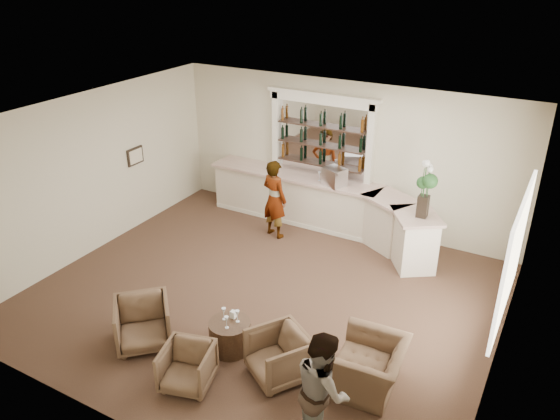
% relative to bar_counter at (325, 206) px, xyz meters
% --- Properties ---
extents(ground, '(8.00, 8.00, 0.00)m').
position_rel_bar_counter_xyz_m(ground, '(0.16, -3.00, -0.57)').
color(ground, brown).
rests_on(ground, ground).
extents(room_shell, '(8.04, 7.02, 3.32)m').
position_rel_bar_counter_xyz_m(room_shell, '(0.33, -2.29, 1.77)').
color(room_shell, beige).
rests_on(room_shell, ground).
extents(bar_counter, '(5.72, 1.80, 1.14)m').
position_rel_bar_counter_xyz_m(bar_counter, '(0.00, 0.00, 0.00)').
color(bar_counter, white).
rests_on(bar_counter, ground).
extents(back_bar_alcove, '(2.64, 0.25, 3.00)m').
position_rel_bar_counter_xyz_m(back_bar_alcove, '(-0.34, 0.41, 1.46)').
color(back_bar_alcove, white).
rests_on(back_bar_alcove, ground).
extents(cocktail_table, '(0.66, 0.66, 0.50)m').
position_rel_bar_counter_xyz_m(cocktail_table, '(0.47, -4.51, -0.32)').
color(cocktail_table, '#46311E').
rests_on(cocktail_table, ground).
extents(sommelier, '(0.73, 0.58, 1.76)m').
position_rel_bar_counter_xyz_m(sommelier, '(-0.84, -0.81, 0.30)').
color(sommelier, gray).
rests_on(sommelier, ground).
extents(guest, '(1.01, 1.04, 1.68)m').
position_rel_bar_counter_xyz_m(guest, '(2.49, -5.44, 0.27)').
color(guest, gray).
rests_on(guest, ground).
extents(armchair_left, '(1.20, 1.20, 0.78)m').
position_rel_bar_counter_xyz_m(armchair_left, '(-0.80, -5.07, -0.18)').
color(armchair_left, brown).
rests_on(armchair_left, ground).
extents(armchair_center, '(0.87, 0.88, 0.66)m').
position_rel_bar_counter_xyz_m(armchair_center, '(0.38, -5.47, -0.25)').
color(armchair_center, brown).
rests_on(armchair_center, ground).
extents(armchair_right, '(1.12, 1.13, 0.75)m').
position_rel_bar_counter_xyz_m(armchair_right, '(1.44, -4.68, -0.20)').
color(armchair_right, brown).
rests_on(armchair_right, ground).
extents(armchair_far, '(1.05, 1.18, 0.72)m').
position_rel_bar_counter_xyz_m(armchair_far, '(2.67, -4.22, -0.22)').
color(armchair_far, brown).
rests_on(armchair_far, ground).
extents(espresso_machine, '(0.56, 0.52, 0.39)m').
position_rel_bar_counter_xyz_m(espresso_machine, '(0.22, -0.05, 0.76)').
color(espresso_machine, silver).
rests_on(espresso_machine, bar_counter).
extents(flower_vase, '(0.30, 0.30, 1.15)m').
position_rel_bar_counter_xyz_m(flower_vase, '(2.32, -0.66, 1.21)').
color(flower_vase, black).
rests_on(flower_vase, bar_counter).
extents(wine_glass_bar_left, '(0.07, 0.07, 0.21)m').
position_rel_bar_counter_xyz_m(wine_glass_bar_left, '(0.22, 0.07, 0.67)').
color(wine_glass_bar_left, white).
rests_on(wine_glass_bar_left, bar_counter).
extents(wine_glass_bar_right, '(0.07, 0.07, 0.21)m').
position_rel_bar_counter_xyz_m(wine_glass_bar_right, '(-0.17, 0.03, 0.67)').
color(wine_glass_bar_right, white).
rests_on(wine_glass_bar_right, bar_counter).
extents(wine_glass_tbl_a, '(0.07, 0.07, 0.21)m').
position_rel_bar_counter_xyz_m(wine_glass_tbl_a, '(0.35, -4.48, 0.03)').
color(wine_glass_tbl_a, white).
rests_on(wine_glass_tbl_a, cocktail_table).
extents(wine_glass_tbl_b, '(0.07, 0.07, 0.21)m').
position_rel_bar_counter_xyz_m(wine_glass_tbl_b, '(0.57, -4.43, 0.03)').
color(wine_glass_tbl_b, white).
rests_on(wine_glass_tbl_b, cocktail_table).
extents(wine_glass_tbl_c, '(0.07, 0.07, 0.21)m').
position_rel_bar_counter_xyz_m(wine_glass_tbl_c, '(0.51, -4.64, 0.03)').
color(wine_glass_tbl_c, white).
rests_on(wine_glass_tbl_c, cocktail_table).
extents(napkin_holder, '(0.08, 0.08, 0.12)m').
position_rel_bar_counter_xyz_m(napkin_holder, '(0.45, -4.37, -0.01)').
color(napkin_holder, white).
rests_on(napkin_holder, cocktail_table).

